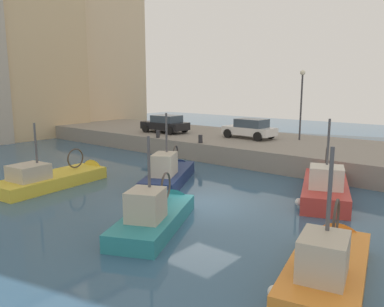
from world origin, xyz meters
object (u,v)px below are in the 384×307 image
(parked_car_black, at_px, (165,124))
(mooring_bollard_mid, at_px, (158,134))
(fishing_boat_orange, at_px, (329,271))
(fishing_boat_red, at_px, (325,194))
(fishing_boat_teal, at_px, (158,221))
(fishing_boat_yellow, at_px, (58,182))
(fishing_boat_navy, at_px, (170,179))
(quay_streetlamp, at_px, (302,93))
(mooring_bollard_south, at_px, (200,139))
(parked_car_white, at_px, (250,128))

(parked_car_black, xyz_separation_m, mooring_bollard_mid, (-2.57, -1.69, -0.45))
(fishing_boat_orange, distance_m, fishing_boat_red, 7.69)
(fishing_boat_orange, xyz_separation_m, fishing_boat_teal, (-0.24, 6.22, 0.00))
(fishing_boat_yellow, bearing_deg, fishing_boat_teal, -95.10)
(parked_car_black, bearing_deg, fishing_boat_red, -109.65)
(fishing_boat_navy, relative_size, mooring_bollard_mid, 11.28)
(fishing_boat_yellow, distance_m, quay_streetlamp, 16.97)
(fishing_boat_yellow, distance_m, parked_car_black, 12.90)
(fishing_boat_navy, distance_m, quay_streetlamp, 12.10)
(fishing_boat_yellow, distance_m, fishing_boat_teal, 7.94)
(fishing_boat_yellow, height_order, quay_streetlamp, quay_streetlamp)
(fishing_boat_navy, xyz_separation_m, quay_streetlamp, (11.11, -2.08, 4.30))
(fishing_boat_teal, xyz_separation_m, mooring_bollard_mid, (10.27, 10.21, 1.33))
(fishing_boat_orange, relative_size, fishing_boat_teal, 1.01)
(fishing_boat_yellow, bearing_deg, mooring_bollard_south, -10.03)
(parked_car_black, xyz_separation_m, quay_streetlamp, (3.08, -10.13, 2.53))
(fishing_boat_orange, relative_size, mooring_bollard_south, 10.65)
(parked_car_white, relative_size, mooring_bollard_mid, 7.05)
(parked_car_white, relative_size, mooring_bollard_south, 7.05)
(fishing_boat_navy, relative_size, quay_streetlamp, 1.28)
(fishing_boat_red, distance_m, mooring_bollard_south, 10.10)
(mooring_bollard_mid, bearing_deg, fishing_boat_teal, -135.16)
(fishing_boat_orange, xyz_separation_m, fishing_boat_yellow, (0.47, 14.13, -0.02))
(fishing_boat_teal, bearing_deg, mooring_bollard_south, 31.17)
(mooring_bollard_mid, bearing_deg, mooring_bollard_south, -90.00)
(fishing_boat_navy, bearing_deg, mooring_bollard_south, 23.27)
(mooring_bollard_south, bearing_deg, fishing_boat_navy, -156.73)
(fishing_boat_navy, xyz_separation_m, parked_car_white, (9.53, 1.02, 1.76))
(fishing_boat_yellow, height_order, fishing_boat_red, fishing_boat_red)
(fishing_boat_yellow, bearing_deg, fishing_boat_navy, -44.58)
(fishing_boat_navy, relative_size, fishing_boat_red, 0.95)
(mooring_bollard_south, distance_m, mooring_bollard_mid, 4.00)
(fishing_boat_teal, bearing_deg, quay_streetlamp, 6.38)
(fishing_boat_orange, bearing_deg, parked_car_white, 38.23)
(fishing_boat_navy, distance_m, parked_car_white, 9.74)
(fishing_boat_yellow, height_order, fishing_boat_teal, fishing_boat_teal)
(fishing_boat_teal, height_order, mooring_bollard_mid, fishing_boat_teal)
(fishing_boat_navy, distance_m, parked_car_black, 11.50)
(fishing_boat_yellow, xyz_separation_m, fishing_boat_navy, (4.10, -4.04, 0.04))
(fishing_boat_red, distance_m, parked_car_white, 10.94)
(fishing_boat_orange, relative_size, fishing_boat_red, 0.90)
(fishing_boat_teal, height_order, parked_car_black, fishing_boat_teal)
(parked_car_black, relative_size, parked_car_white, 1.00)
(mooring_bollard_south, bearing_deg, parked_car_black, 65.73)
(quay_streetlamp, bearing_deg, mooring_bollard_south, 141.88)
(fishing_boat_yellow, distance_m, fishing_boat_red, 13.11)
(fishing_boat_navy, xyz_separation_m, fishing_boat_teal, (-4.81, -3.86, -0.01))
(mooring_bollard_south, relative_size, mooring_bollard_mid, 1.00)
(fishing_boat_teal, xyz_separation_m, quay_streetlamp, (15.92, 1.78, 4.31))
(fishing_boat_navy, height_order, parked_car_black, fishing_boat_navy)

